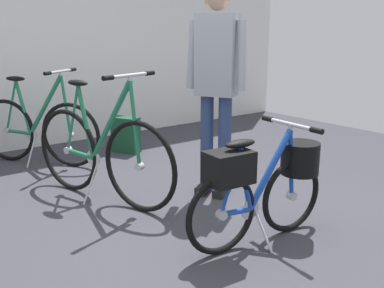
% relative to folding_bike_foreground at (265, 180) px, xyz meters
% --- Properties ---
extents(ground_plane, '(7.54, 7.54, 0.00)m').
position_rel_folding_bike_foreground_xyz_m(ground_plane, '(-0.15, 0.47, -0.42)').
color(ground_plane, '#38383F').
extents(back_wall, '(7.54, 0.10, 3.07)m').
position_rel_folding_bike_foreground_xyz_m(back_wall, '(-0.15, 3.41, 1.11)').
color(back_wall, white).
rests_on(back_wall, ground_plane).
extents(folding_bike_foreground, '(1.12, 0.53, 0.79)m').
position_rel_folding_bike_foreground_xyz_m(folding_bike_foreground, '(0.00, 0.00, 0.00)').
color(folding_bike_foreground, black).
rests_on(folding_bike_foreground, ground_plane).
extents(display_bike_left, '(0.61, 1.49, 1.07)m').
position_rel_folding_bike_foreground_xyz_m(display_bike_left, '(-0.52, 1.31, -0.02)').
color(display_bike_left, black).
rests_on(display_bike_left, ground_plane).
extents(display_bike_right, '(0.88, 1.18, 1.00)m').
position_rel_folding_bike_foreground_xyz_m(display_bike_right, '(-0.59, 2.65, -0.04)').
color(display_bike_right, black).
rests_on(display_bike_right, ground_plane).
extents(visitor_near_wall, '(0.37, 0.47, 1.74)m').
position_rel_folding_bike_foreground_xyz_m(visitor_near_wall, '(0.33, 0.88, 0.59)').
color(visitor_near_wall, navy).
rests_on(visitor_near_wall, ground_plane).
extents(backpack_on_floor, '(0.29, 0.35, 0.41)m').
position_rel_folding_bike_foreground_xyz_m(backpack_on_floor, '(0.36, 2.50, -0.22)').
color(backpack_on_floor, '#19472D').
rests_on(backpack_on_floor, ground_plane).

